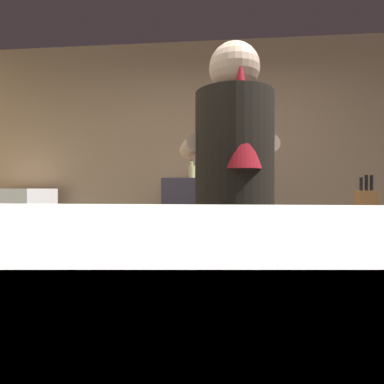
{
  "coord_description": "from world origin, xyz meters",
  "views": [
    {
      "loc": [
        0.1,
        -1.3,
        1.11
      ],
      "look_at": [
        0.05,
        -0.75,
        1.11
      ],
      "focal_mm": 30.22,
      "sensor_mm": 36.0,
      "label": 1
    }
  ],
  "objects_px": {
    "mini_fridge": "(12,244)",
    "bartender": "(234,212)",
    "mixing_bowl": "(183,219)",
    "bottle_soy": "(217,168)",
    "knife_block": "(366,207)",
    "bottle_olive_oil": "(232,169)",
    "bottle_hot_sauce": "(192,171)",
    "bottle_vinegar": "(202,169)",
    "chefs_knife": "(283,226)"
  },
  "relations": [
    {
      "from": "bottle_vinegar",
      "to": "bottle_hot_sauce",
      "type": "relative_size",
      "value": 1.32
    },
    {
      "from": "mixing_bowl",
      "to": "mini_fridge",
      "type": "bearing_deg",
      "value": 149.65
    },
    {
      "from": "bottle_vinegar",
      "to": "bottle_hot_sauce",
      "type": "distance_m",
      "value": 0.11
    },
    {
      "from": "knife_block",
      "to": "bottle_vinegar",
      "type": "bearing_deg",
      "value": 128.17
    },
    {
      "from": "chefs_knife",
      "to": "bottle_soy",
      "type": "relative_size",
      "value": 0.89
    },
    {
      "from": "mini_fridge",
      "to": "knife_block",
      "type": "relative_size",
      "value": 3.88
    },
    {
      "from": "mini_fridge",
      "to": "bottle_olive_oil",
      "type": "height_order",
      "value": "bottle_olive_oil"
    },
    {
      "from": "mini_fridge",
      "to": "bartender",
      "type": "xyz_separation_m",
      "value": [
        2.16,
        -1.65,
        0.45
      ]
    },
    {
      "from": "knife_block",
      "to": "mixing_bowl",
      "type": "distance_m",
      "value": 1.05
    },
    {
      "from": "bartender",
      "to": "bottle_soy",
      "type": "distance_m",
      "value": 1.82
    },
    {
      "from": "knife_block",
      "to": "mixing_bowl",
      "type": "height_order",
      "value": "knife_block"
    },
    {
      "from": "knife_block",
      "to": "bottle_hot_sauce",
      "type": "xyz_separation_m",
      "value": [
        -1.11,
        1.27,
        0.28
      ]
    },
    {
      "from": "bottle_soy",
      "to": "bottle_hot_sauce",
      "type": "bearing_deg",
      "value": -175.1
    },
    {
      "from": "mini_fridge",
      "to": "bartender",
      "type": "distance_m",
      "value": 2.76
    },
    {
      "from": "bartender",
      "to": "chefs_knife",
      "type": "height_order",
      "value": "bartender"
    },
    {
      "from": "mini_fridge",
      "to": "bottle_vinegar",
      "type": "relative_size",
      "value": 4.65
    },
    {
      "from": "bartender",
      "to": "bottle_vinegar",
      "type": "relative_size",
      "value": 7.26
    },
    {
      "from": "bottle_vinegar",
      "to": "bottle_olive_oil",
      "type": "xyz_separation_m",
      "value": [
        0.3,
        0.09,
        0.0
      ]
    },
    {
      "from": "bottle_soy",
      "to": "chefs_knife",
      "type": "bearing_deg",
      "value": -74.27
    },
    {
      "from": "chefs_knife",
      "to": "bottle_hot_sauce",
      "type": "distance_m",
      "value": 1.55
    },
    {
      "from": "knife_block",
      "to": "mixing_bowl",
      "type": "bearing_deg",
      "value": 177.12
    },
    {
      "from": "mixing_bowl",
      "to": "bottle_soy",
      "type": "height_order",
      "value": "bottle_soy"
    },
    {
      "from": "bartender",
      "to": "bottle_vinegar",
      "type": "xyz_separation_m",
      "value": [
        -0.26,
        1.79,
        0.3
      ]
    },
    {
      "from": "bartender",
      "to": "mixing_bowl",
      "type": "bearing_deg",
      "value": 15.22
    },
    {
      "from": "bartender",
      "to": "mixing_bowl",
      "type": "height_order",
      "value": "bartender"
    },
    {
      "from": "bottle_soy",
      "to": "knife_block",
      "type": "bearing_deg",
      "value": -56.11
    },
    {
      "from": "mini_fridge",
      "to": "mixing_bowl",
      "type": "distance_m",
      "value": 2.2
    },
    {
      "from": "bottle_soy",
      "to": "bottle_olive_oil",
      "type": "xyz_separation_m",
      "value": [
        0.15,
        0.09,
        -0.01
      ]
    },
    {
      "from": "mini_fridge",
      "to": "bottle_vinegar",
      "type": "distance_m",
      "value": 2.06
    },
    {
      "from": "bartender",
      "to": "bottle_hot_sauce",
      "type": "distance_m",
      "value": 1.82
    },
    {
      "from": "bottle_hot_sauce",
      "to": "bottle_olive_oil",
      "type": "relative_size",
      "value": 0.72
    },
    {
      "from": "mini_fridge",
      "to": "bottle_vinegar",
      "type": "xyz_separation_m",
      "value": [
        1.91,
        0.14,
        0.76
      ]
    },
    {
      "from": "chefs_knife",
      "to": "bottle_soy",
      "type": "height_order",
      "value": "bottle_soy"
    },
    {
      "from": "mini_fridge",
      "to": "chefs_knife",
      "type": "bearing_deg",
      "value": -26.92
    },
    {
      "from": "mini_fridge",
      "to": "bottle_soy",
      "type": "bearing_deg",
      "value": 3.9
    },
    {
      "from": "bottle_hot_sauce",
      "to": "mini_fridge",
      "type": "bearing_deg",
      "value": -176.24
    },
    {
      "from": "bartender",
      "to": "bottle_olive_oil",
      "type": "bearing_deg",
      "value": -14.11
    },
    {
      "from": "mixing_bowl",
      "to": "bottle_vinegar",
      "type": "xyz_separation_m",
      "value": [
        0.04,
        1.24,
        0.39
      ]
    },
    {
      "from": "mixing_bowl",
      "to": "bottle_soy",
      "type": "relative_size",
      "value": 0.61
    },
    {
      "from": "knife_block",
      "to": "chefs_knife",
      "type": "bearing_deg",
      "value": -169.09
    },
    {
      "from": "chefs_knife",
      "to": "bottle_vinegar",
      "type": "distance_m",
      "value": 1.54
    },
    {
      "from": "mini_fridge",
      "to": "bottle_olive_oil",
      "type": "xyz_separation_m",
      "value": [
        2.21,
        0.23,
        0.76
      ]
    },
    {
      "from": "bartender",
      "to": "chefs_knife",
      "type": "relative_size",
      "value": 7.29
    },
    {
      "from": "knife_block",
      "to": "bottle_vinegar",
      "type": "xyz_separation_m",
      "value": [
        -1.01,
        1.29,
        0.3
      ]
    },
    {
      "from": "chefs_knife",
      "to": "bottle_olive_oil",
      "type": "height_order",
      "value": "bottle_olive_oil"
    },
    {
      "from": "chefs_knife",
      "to": "bottle_soy",
      "type": "xyz_separation_m",
      "value": [
        -0.39,
        1.38,
        0.42
      ]
    },
    {
      "from": "bottle_hot_sauce",
      "to": "mixing_bowl",
      "type": "bearing_deg",
      "value": -86.85
    },
    {
      "from": "mixing_bowl",
      "to": "bottle_hot_sauce",
      "type": "relative_size",
      "value": 0.91
    },
    {
      "from": "bottle_soy",
      "to": "bartender",
      "type": "bearing_deg",
      "value": -86.48
    },
    {
      "from": "knife_block",
      "to": "bottle_vinegar",
      "type": "height_order",
      "value": "bottle_vinegar"
    }
  ]
}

